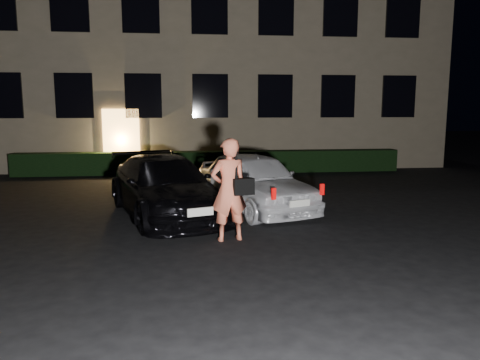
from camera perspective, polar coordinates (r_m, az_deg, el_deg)
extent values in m
plane|color=black|center=(8.27, 0.67, -9.24)|extent=(80.00, 80.00, 0.00)
cube|color=#706550|center=(23.07, -4.28, 17.41)|extent=(20.00, 8.00, 12.00)
cube|color=#F5AE54|center=(18.95, -14.25, 4.62)|extent=(1.40, 0.10, 2.50)
cube|color=black|center=(19.94, -26.95, 9.17)|extent=(1.40, 0.10, 1.70)
cube|color=black|center=(19.21, -19.56, 9.66)|extent=(1.40, 0.10, 1.70)
cube|color=black|center=(18.81, -11.70, 10.01)|extent=(1.40, 0.10, 1.70)
cube|color=black|center=(18.77, -3.64, 10.18)|extent=(1.40, 0.10, 1.70)
cube|color=black|center=(19.09, 4.30, 10.15)|extent=(1.40, 0.10, 1.70)
cube|color=black|center=(19.74, 11.85, 9.95)|extent=(1.40, 0.10, 1.70)
cube|color=black|center=(20.71, 18.79, 9.61)|extent=(1.40, 0.10, 1.70)
cube|color=black|center=(19.54, -20.07, 19.07)|extent=(1.40, 0.10, 1.70)
cube|color=black|center=(19.15, -12.01, 19.62)|extent=(1.40, 0.10, 1.70)
cube|color=black|center=(19.11, -3.74, 19.81)|extent=(1.40, 0.10, 1.70)
cube|color=black|center=(19.42, 4.42, 19.63)|extent=(1.40, 0.10, 1.70)
cube|color=black|center=(20.07, 12.15, 19.11)|extent=(1.40, 0.10, 1.70)
cube|color=black|center=(21.02, 19.24, 18.35)|extent=(1.40, 0.10, 1.70)
cube|color=black|center=(18.45, -3.49, 2.19)|extent=(15.00, 0.70, 0.85)
imported|color=black|center=(11.23, -9.15, -0.80)|extent=(3.35, 5.23, 1.41)
cube|color=white|center=(10.69, -2.40, -0.27)|extent=(0.39, 0.99, 0.47)
cube|color=silver|center=(8.88, -4.87, -3.88)|extent=(0.50, 0.20, 0.16)
imported|color=white|center=(11.76, 1.74, -0.13)|extent=(3.03, 4.61, 1.46)
cube|color=red|center=(9.70, 4.13, -1.69)|extent=(0.10, 0.08, 0.24)
cube|color=red|center=(10.35, 9.98, -1.14)|extent=(0.10, 0.08, 0.24)
cube|color=silver|center=(10.01, 7.29, -2.83)|extent=(0.47, 0.20, 0.14)
imported|color=#EF7352|center=(9.00, -1.37, -1.21)|extent=(0.82, 0.63, 1.99)
cube|color=black|center=(8.94, 0.41, -0.80)|extent=(0.44, 0.27, 0.32)
cube|color=black|center=(8.87, -0.50, 2.06)|extent=(0.06, 0.07, 0.62)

